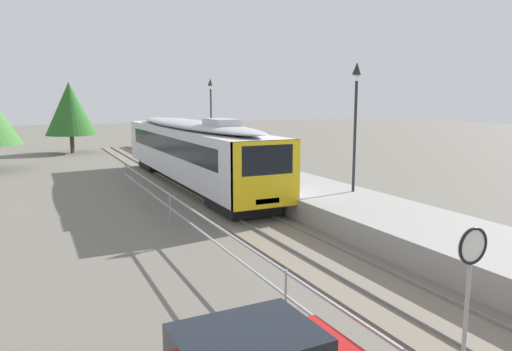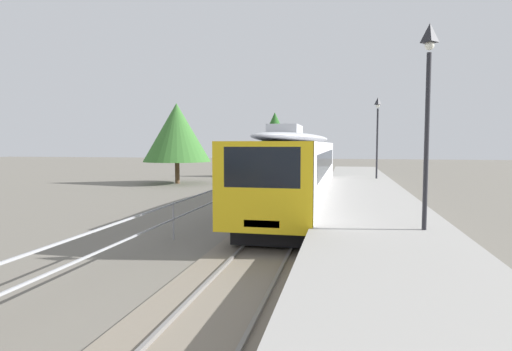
{
  "view_description": "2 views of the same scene",
  "coord_description": "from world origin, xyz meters",
  "px_view_note": "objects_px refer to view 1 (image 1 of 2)",
  "views": [
    {
      "loc": [
        -7.92,
        3.81,
        4.76
      ],
      "look_at": [
        0.0,
        20.33,
        1.8
      ],
      "focal_mm": 33.2,
      "sensor_mm": 36.0,
      "label": 1
    },
    {
      "loc": [
        2.21,
        8.1,
        3.15
      ],
      "look_at": [
        -1.0,
        23.33,
        2.0
      ],
      "focal_mm": 29.56,
      "sensor_mm": 36.0,
      "label": 2
    }
  ],
  "objects_px": {
    "commuter_train": "(191,148)",
    "platform_lamp_mid_platform": "(356,103)",
    "platform_lamp_far_end": "(211,101)",
    "speed_limit_sign": "(471,269)"
  },
  "relations": [
    {
      "from": "commuter_train",
      "to": "platform_lamp_far_end",
      "type": "xyz_separation_m",
      "value": [
        4.29,
        8.49,
        2.48
      ]
    },
    {
      "from": "platform_lamp_mid_platform",
      "to": "speed_limit_sign",
      "type": "bearing_deg",
      "value": -118.97
    },
    {
      "from": "commuter_train",
      "to": "platform_lamp_far_end",
      "type": "height_order",
      "value": "platform_lamp_far_end"
    },
    {
      "from": "platform_lamp_mid_platform",
      "to": "platform_lamp_far_end",
      "type": "height_order",
      "value": "same"
    },
    {
      "from": "commuter_train",
      "to": "platform_lamp_far_end",
      "type": "distance_m",
      "value": 9.83
    },
    {
      "from": "platform_lamp_mid_platform",
      "to": "platform_lamp_far_end",
      "type": "distance_m",
      "value": 17.2
    },
    {
      "from": "commuter_train",
      "to": "speed_limit_sign",
      "type": "bearing_deg",
      "value": -95.23
    },
    {
      "from": "platform_lamp_mid_platform",
      "to": "platform_lamp_far_end",
      "type": "bearing_deg",
      "value": 90.0
    },
    {
      "from": "speed_limit_sign",
      "to": "platform_lamp_mid_platform",
      "type": "bearing_deg",
      "value": 61.03
    },
    {
      "from": "commuter_train",
      "to": "platform_lamp_mid_platform",
      "type": "distance_m",
      "value": 10.02
    }
  ]
}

